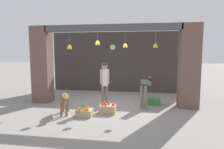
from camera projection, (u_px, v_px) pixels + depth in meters
name	position (u px, v px, depth m)	size (l,w,h in m)	color
ground_plane	(110.00, 106.00, 7.53)	(60.00, 60.00, 0.00)	gray
shop_back_wall	(119.00, 62.00, 10.20)	(6.99, 0.12, 3.04)	#38332D
shop_pillar_left	(42.00, 65.00, 8.08)	(0.70, 0.60, 3.04)	brown
shop_pillar_right	(189.00, 66.00, 7.22)	(0.70, 0.60, 3.04)	brown
storefront_awning	(111.00, 29.00, 7.32)	(5.09, 0.25, 0.93)	#4C4C51
dog	(64.00, 99.00, 6.49)	(0.44, 0.95, 0.75)	brown
shopkeeper	(105.00, 81.00, 7.29)	(0.32, 0.30, 1.64)	#6B665B
worker_stooping	(146.00, 88.00, 7.26)	(0.44, 0.82, 1.10)	#6B665B
fruit_crate_oranges	(85.00, 112.00, 6.35)	(0.50, 0.39, 0.30)	tan
fruit_crate_apples	(108.00, 109.00, 6.67)	(0.52, 0.41, 0.36)	tan
produce_box_green	(154.00, 101.00, 7.76)	(0.48, 0.35, 0.25)	#387A42
water_bottle	(83.00, 107.00, 6.98)	(0.08, 0.08, 0.23)	#38934C
wall_clock	(113.00, 47.00, 10.09)	(0.28, 0.03, 0.28)	black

